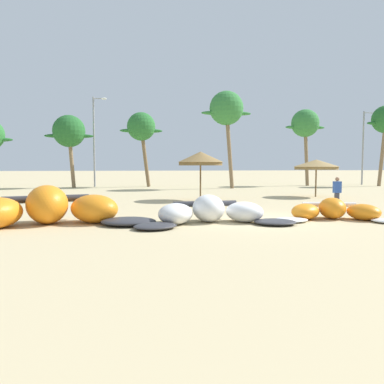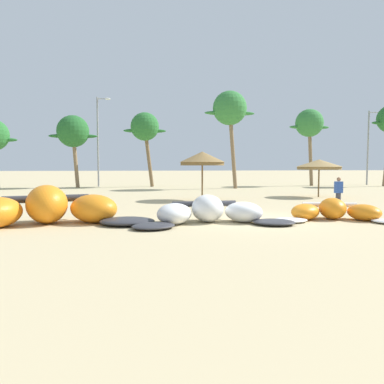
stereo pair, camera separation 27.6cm
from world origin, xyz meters
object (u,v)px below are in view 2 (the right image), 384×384
at_px(beach_umbrella_near_van, 202,158).
at_px(kite_far_left, 47,210).
at_px(beach_umbrella_middle, 319,165).
at_px(palm_left_of_gap, 145,128).
at_px(palm_left, 73,132).
at_px(kite_left, 209,212).
at_px(palm_center_right, 309,124).
at_px(lamppost_west_center, 99,137).
at_px(person_near_kites, 338,194).
at_px(palm_center_left, 230,109).
at_px(kite_left_of_center, 334,212).
at_px(lamppost_east_center, 369,143).

bearing_deg(beach_umbrella_near_van, kite_far_left, -128.82).
bearing_deg(beach_umbrella_middle, palm_left_of_gap, 129.92).
bearing_deg(palm_left, kite_left, -69.20).
xyz_separation_m(beach_umbrella_middle, palm_center_right, (5.44, 13.61, 4.24)).
distance_m(kite_far_left, beach_umbrella_middle, 18.70).
bearing_deg(lamppost_west_center, palm_center_right, -2.99).
distance_m(person_near_kites, lamppost_west_center, 26.42).
bearing_deg(kite_far_left, palm_center_left, 60.33).
height_order(kite_left_of_center, person_near_kites, person_near_kites).
height_order(kite_far_left, lamppost_west_center, lamppost_west_center).
xyz_separation_m(kite_left, beach_umbrella_middle, (9.53, 10.61, 1.83)).
relative_size(kite_far_left, palm_center_right, 0.95).
bearing_deg(person_near_kites, kite_left_of_center, -120.75).
distance_m(beach_umbrella_middle, palm_left_of_gap, 18.65).
bearing_deg(kite_far_left, beach_umbrella_near_van, 51.18).
bearing_deg(palm_center_left, kite_left_of_center, -91.30).
bearing_deg(palm_left_of_gap, palm_center_left, -26.64).
distance_m(beach_umbrella_near_van, beach_umbrella_middle, 8.43).
bearing_deg(palm_center_left, beach_umbrella_near_van, -111.04).
distance_m(kite_far_left, palm_center_left, 24.41).
xyz_separation_m(kite_left, palm_center_right, (14.97, 24.22, 6.08)).
xyz_separation_m(kite_left_of_center, palm_center_right, (9.84, 24.08, 6.15)).
height_order(palm_left_of_gap, lamppost_east_center, lamppost_east_center).
xyz_separation_m(kite_left, beach_umbrella_near_van, (1.20, 9.32, 2.21)).
bearing_deg(beach_umbrella_near_van, kite_left_of_center, -66.88).
xyz_separation_m(palm_left_of_gap, lamppost_east_center, (24.58, 0.46, -1.35)).
xyz_separation_m(kite_left, person_near_kites, (6.94, 3.19, 0.41)).
bearing_deg(kite_left_of_center, person_near_kites, 59.25).
distance_m(kite_far_left, beach_umbrella_near_van, 11.70).
bearing_deg(lamppost_east_center, person_near_kites, -125.18).
xyz_separation_m(beach_umbrella_near_van, palm_center_left, (4.39, 11.40, 4.73)).
distance_m(palm_left, palm_center_right, 24.09).
height_order(person_near_kites, lamppost_east_center, lamppost_east_center).
distance_m(beach_umbrella_near_van, lamppost_east_center, 26.48).
xyz_separation_m(kite_left_of_center, beach_umbrella_near_van, (-3.92, 9.18, 2.28)).
bearing_deg(palm_center_right, kite_far_left, -131.31).
distance_m(beach_umbrella_middle, palm_left, 23.11).
relative_size(person_near_kites, lamppost_east_center, 0.20).
xyz_separation_m(kite_far_left, person_near_kites, (12.96, 2.85, 0.26)).
height_order(kite_far_left, palm_center_right, palm_center_right).
bearing_deg(lamppost_east_center, lamppost_west_center, 179.48).
relative_size(kite_left_of_center, person_near_kites, 3.29).
bearing_deg(lamppost_west_center, palm_left, -148.00).
height_order(palm_left_of_gap, lamppost_west_center, lamppost_west_center).
bearing_deg(kite_left, beach_umbrella_near_van, 82.65).
bearing_deg(lamppost_west_center, kite_left, -74.95).
bearing_deg(person_near_kites, beach_umbrella_middle, 70.77).
xyz_separation_m(kite_left_of_center, lamppost_west_center, (-11.94, 25.22, 4.65)).
bearing_deg(lamppost_east_center, palm_center_left, -165.41).
bearing_deg(lamppost_east_center, palm_left_of_gap, -178.92).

